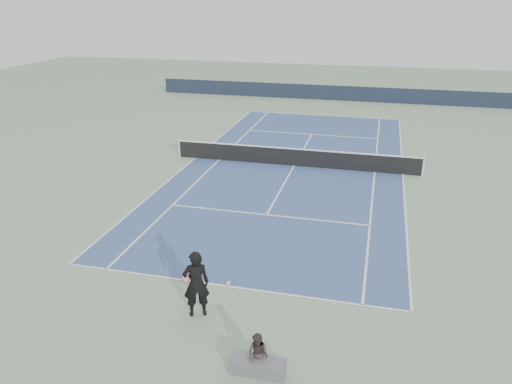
% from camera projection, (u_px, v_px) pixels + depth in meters
% --- Properties ---
extents(ground, '(80.00, 80.00, 0.00)m').
position_uv_depth(ground, '(294.00, 166.00, 26.05)').
color(ground, gray).
extents(court_surface, '(10.97, 23.77, 0.01)m').
position_uv_depth(court_surface, '(294.00, 166.00, 26.05)').
color(court_surface, '#385085').
rests_on(court_surface, ground).
extents(tennis_net, '(12.90, 0.10, 1.07)m').
position_uv_depth(tennis_net, '(294.00, 157.00, 25.86)').
color(tennis_net, silver).
rests_on(tennis_net, ground).
extents(windscreen_far, '(30.00, 0.25, 1.20)m').
position_uv_depth(windscreen_far, '(332.00, 93.00, 41.93)').
color(windscreen_far, black).
rests_on(windscreen_far, ground).
extents(tennis_player, '(0.91, 0.80, 1.99)m').
position_uv_depth(tennis_player, '(196.00, 284.00, 13.65)').
color(tennis_player, black).
rests_on(tennis_player, ground).
extents(tennis_ball, '(0.07, 0.07, 0.07)m').
position_uv_depth(tennis_ball, '(170.00, 323.00, 13.60)').
color(tennis_ball, '#D8E82F').
rests_on(tennis_ball, ground).
extents(spectator_bench, '(1.37, 0.83, 1.12)m').
position_uv_depth(spectator_bench, '(258.00, 360.00, 11.72)').
color(spectator_bench, slate).
rests_on(spectator_bench, ground).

